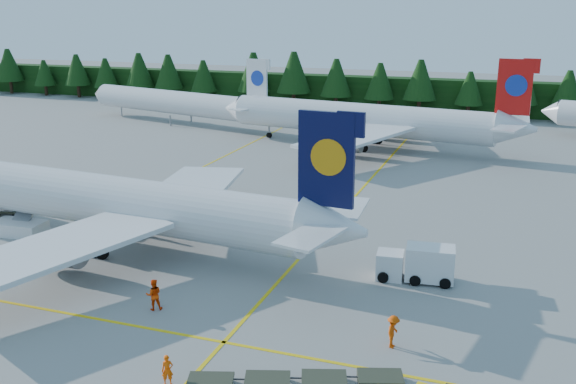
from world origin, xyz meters
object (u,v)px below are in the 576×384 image
(airliner_navy, at_px, (96,200))
(airliner_red, at_px, (353,119))
(airstairs, at_px, (21,224))
(service_truck, at_px, (416,263))

(airliner_navy, distance_m, airliner_red, 44.38)
(airstairs, bearing_deg, airliner_navy, -0.69)
(airliner_red, bearing_deg, airstairs, -104.27)
(airliner_navy, xyz_separation_m, airliner_red, (10.12, 43.22, 0.17))
(airliner_navy, bearing_deg, airstairs, -172.52)
(airliner_navy, height_order, airstairs, airliner_navy)
(service_truck, bearing_deg, airstairs, 176.34)
(airliner_red, relative_size, airstairs, 6.99)
(airstairs, relative_size, service_truck, 1.13)
(airliner_navy, xyz_separation_m, airstairs, (-7.40, -0.36, -2.70))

